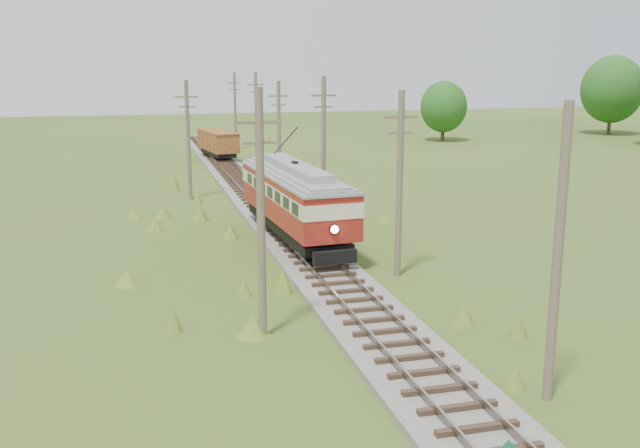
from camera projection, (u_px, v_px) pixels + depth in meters
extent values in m
cube|color=#605B54|center=(266.00, 210.00, 47.77)|extent=(3.60, 96.00, 0.25)
cube|color=#726659|center=(255.00, 205.00, 47.51)|extent=(0.08, 96.00, 0.17)
cube|color=#726659|center=(276.00, 204.00, 47.87)|extent=(0.08, 96.00, 0.17)
cube|color=#2D2116|center=(266.00, 207.00, 47.72)|extent=(2.40, 96.00, 0.16)
cube|color=#1B7A40|center=(508.00, 448.00, 16.91)|extent=(0.45, 0.03, 0.45)
cube|color=black|center=(295.00, 226.00, 39.17)|extent=(3.26, 11.80, 0.48)
cube|color=maroon|center=(295.00, 207.00, 38.94)|extent=(3.77, 12.84, 1.16)
cube|color=beige|center=(295.00, 190.00, 38.73)|extent=(3.80, 12.90, 0.74)
cube|color=black|center=(295.00, 190.00, 38.73)|extent=(3.79, 12.33, 0.58)
cube|color=maroon|center=(295.00, 180.00, 38.61)|extent=(3.77, 12.84, 0.32)
cube|color=gray|center=(295.00, 174.00, 38.53)|extent=(3.83, 12.97, 0.40)
cube|color=gray|center=(295.00, 167.00, 38.45)|extent=(1.94, 9.57, 0.42)
sphere|color=#FFF2BF|center=(334.00, 229.00, 32.97)|extent=(0.38, 0.38, 0.38)
cylinder|color=black|center=(285.00, 141.00, 39.95)|extent=(0.38, 4.91, 2.04)
cylinder|color=black|center=(308.00, 249.00, 34.50)|extent=(0.18, 0.85, 0.84)
cylinder|color=black|center=(338.00, 246.00, 34.99)|extent=(0.18, 0.85, 0.84)
cylinder|color=black|center=(260.00, 211.00, 43.37)|extent=(0.18, 0.85, 0.84)
cylinder|color=black|center=(285.00, 209.00, 43.86)|extent=(0.18, 0.85, 0.84)
cube|color=black|center=(218.00, 152.00, 72.53)|extent=(2.90, 6.81, 0.46)
cube|color=maroon|center=(218.00, 141.00, 72.27)|extent=(3.49, 7.61, 1.83)
cube|color=maroon|center=(218.00, 131.00, 72.06)|extent=(3.56, 7.76, 0.11)
cylinder|color=black|center=(218.00, 154.00, 70.28)|extent=(0.22, 0.74, 0.73)
cylinder|color=black|center=(231.00, 154.00, 70.82)|extent=(0.22, 0.74, 0.73)
cylinder|color=black|center=(206.00, 150.00, 74.21)|extent=(0.22, 0.74, 0.73)
cylinder|color=black|center=(219.00, 149.00, 74.75)|extent=(0.22, 0.74, 0.73)
cone|color=gray|center=(273.00, 168.00, 63.14)|extent=(3.51, 3.51, 1.32)
cone|color=gray|center=(285.00, 172.00, 62.38)|extent=(1.97, 1.97, 0.77)
cylinder|color=brown|center=(558.00, 257.00, 20.25)|extent=(0.30, 0.30, 8.80)
cylinder|color=brown|center=(399.00, 185.00, 32.58)|extent=(0.30, 0.30, 8.60)
cube|color=brown|center=(401.00, 117.00, 31.89)|extent=(1.60, 0.12, 0.12)
cube|color=brown|center=(401.00, 133.00, 32.05)|extent=(1.20, 0.10, 0.10)
cylinder|color=brown|center=(324.00, 149.00, 44.77)|extent=(0.30, 0.30, 9.00)
cube|color=brown|center=(324.00, 96.00, 44.04)|extent=(1.60, 0.12, 0.12)
cube|color=brown|center=(324.00, 107.00, 44.19)|extent=(1.20, 0.10, 0.10)
cylinder|color=brown|center=(279.00, 134.00, 57.04)|extent=(0.30, 0.30, 8.40)
cube|color=brown|center=(279.00, 96.00, 56.38)|extent=(1.60, 0.12, 0.12)
cube|color=brown|center=(279.00, 105.00, 56.53)|extent=(1.20, 0.10, 0.10)
cylinder|color=brown|center=(256.00, 119.00, 69.34)|extent=(0.30, 0.30, 8.90)
cube|color=brown|center=(256.00, 85.00, 68.62)|extent=(1.60, 0.12, 0.12)
cube|color=brown|center=(256.00, 92.00, 68.78)|extent=(1.20, 0.10, 0.10)
cylinder|color=brown|center=(235.00, 111.00, 81.57)|extent=(0.30, 0.30, 8.70)
cube|color=brown|center=(234.00, 83.00, 80.87)|extent=(1.60, 0.12, 0.12)
cube|color=brown|center=(235.00, 89.00, 81.03)|extent=(1.20, 0.10, 0.10)
cylinder|color=brown|center=(261.00, 217.00, 25.01)|extent=(0.30, 0.30, 9.00)
cube|color=brown|center=(259.00, 122.00, 24.28)|extent=(1.60, 0.12, 0.12)
cube|color=brown|center=(259.00, 143.00, 24.43)|extent=(1.20, 0.10, 0.10)
cylinder|color=brown|center=(188.00, 140.00, 51.38)|extent=(0.30, 0.30, 8.60)
cube|color=brown|center=(186.00, 97.00, 50.69)|extent=(1.60, 0.12, 0.12)
cube|color=brown|center=(187.00, 107.00, 50.85)|extent=(1.20, 0.10, 0.10)
cylinder|color=#38281C|center=(609.00, 121.00, 99.05)|extent=(0.50, 0.50, 3.60)
ellipsoid|color=#1F4F17|center=(612.00, 89.00, 98.08)|extent=(8.40, 8.40, 9.24)
cylinder|color=#38281C|center=(443.00, 131.00, 90.81)|extent=(0.50, 0.50, 2.52)
ellipsoid|color=#1F4F17|center=(444.00, 107.00, 90.13)|extent=(5.88, 5.88, 6.47)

